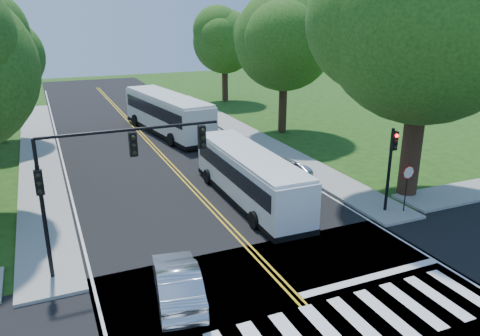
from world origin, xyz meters
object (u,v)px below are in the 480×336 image
signal_nw (104,168)px  suv (278,167)px  bus_lead (249,176)px  dark_sedan (224,139)px  signal_ne (391,159)px  hatchback (177,282)px  bus_follow (167,113)px

signal_nw → suv: signal_nw is taller
bus_lead → suv: bearing=-138.4°
signal_nw → dark_sedan: 19.08m
signal_ne → dark_sedan: (-3.11, 15.18, -2.27)m
signal_nw → bus_lead: 9.68m
bus_lead → hatchback: bus_lead is taller
suv → dark_sedan: (-0.55, 7.90, 0.04)m
hatchback → bus_follow: bearing=-95.3°
signal_ne → hatchback: bearing=-165.3°
bus_lead → suv: 4.52m
signal_nw → bus_lead: (8.14, 4.38, -2.87)m
bus_lead → dark_sedan: 11.20m
suv → signal_ne: bearing=94.1°
signal_nw → hatchback: bearing=-60.4°
bus_lead → hatchback: size_ratio=2.49×
bus_lead → signal_nw: bearing=28.9°
signal_ne → suv: 8.06m
signal_nw → bus_follow: 22.83m
signal_nw → suv: (11.49, 7.29, -3.73)m
signal_nw → suv: size_ratio=1.56×
bus_follow → dark_sedan: (2.89, -6.01, -1.09)m
bus_lead → bus_follow: bearing=-89.1°
hatchback → bus_lead: bearing=-120.8°
signal_ne → hatchback: 12.85m
hatchback → dark_sedan: (9.13, 18.38, -0.04)m
suv → hatchback: bearing=32.0°
bus_lead → suv: size_ratio=2.39×
signal_nw → bus_lead: signal_nw is taller
dark_sedan → hatchback: bearing=61.6°
hatchback → signal_ne: bearing=-156.3°
signal_ne → dark_sedan: bearing=101.6°
dark_sedan → suv: bearing=92.0°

